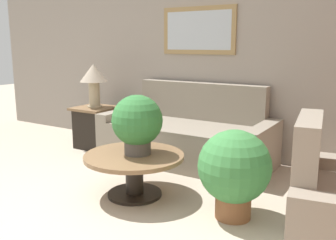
% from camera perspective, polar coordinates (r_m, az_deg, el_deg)
% --- Properties ---
extents(wall_back, '(7.79, 0.09, 2.60)m').
position_cam_1_polar(wall_back, '(5.19, 3.86, 9.62)').
color(wall_back, gray).
rests_on(wall_back, ground_plane).
extents(couch_main, '(2.16, 0.96, 0.97)m').
position_cam_1_polar(couch_main, '(4.78, 3.00, -2.63)').
color(couch_main, gray).
rests_on(couch_main, ground_plane).
extents(coffee_table, '(0.97, 0.97, 0.42)m').
position_cam_1_polar(coffee_table, '(3.70, -5.16, -6.93)').
color(coffee_table, black).
rests_on(coffee_table, ground_plane).
extents(side_table, '(0.55, 0.55, 0.59)m').
position_cam_1_polar(side_table, '(5.50, -10.97, -1.03)').
color(side_table, black).
rests_on(side_table, ground_plane).
extents(table_lamp, '(0.39, 0.39, 0.61)m').
position_cam_1_polar(table_lamp, '(5.39, -11.26, 6.40)').
color(table_lamp, tan).
rests_on(table_lamp, side_table).
extents(potted_plant_on_table, '(0.49, 0.49, 0.58)m').
position_cam_1_polar(potted_plant_on_table, '(3.60, -4.72, -0.36)').
color(potted_plant_on_table, '#4C4742').
rests_on(potted_plant_on_table, coffee_table).
extents(potted_plant_floor, '(0.62, 0.62, 0.77)m').
position_cam_1_polar(potted_plant_floor, '(3.23, 10.07, -7.44)').
color(potted_plant_floor, brown).
rests_on(potted_plant_floor, ground_plane).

